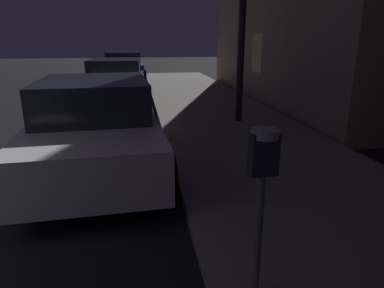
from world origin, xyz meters
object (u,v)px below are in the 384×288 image
object	(u,v)px
parking_meter	(262,173)
car_white	(97,126)
car_black	(116,83)
car_blue	(123,67)

from	to	relation	value
parking_meter	car_white	size ratio (longest dim) A/B	0.30
car_white	car_black	world-z (taller)	same
car_black	car_blue	world-z (taller)	same
car_black	car_white	bearing A→B (deg)	-90.00
car_black	car_blue	bearing A→B (deg)	89.99
car_black	car_blue	size ratio (longest dim) A/B	1.05
parking_meter	car_black	world-z (taller)	parking_meter
car_blue	parking_meter	bearing A→B (deg)	-84.71
parking_meter	car_black	size ratio (longest dim) A/B	0.29
car_black	car_blue	xyz separation A→B (m)	(0.00, 6.94, -0.01)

